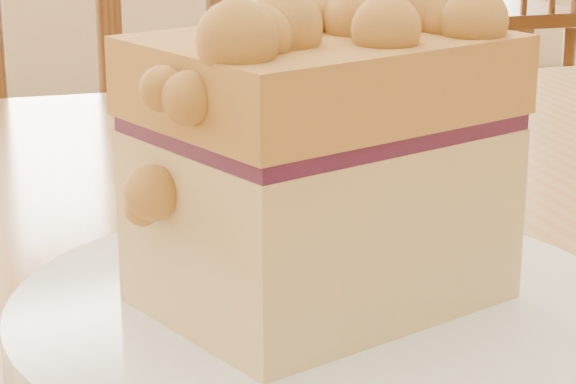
# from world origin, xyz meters

# --- Properties ---
(cafe_chair_main) EXTENTS (0.48, 0.48, 0.97)m
(cafe_chair_main) POSITION_xyz_m (0.21, 0.82, 0.49)
(cafe_chair_main) COLOR brown
(cafe_chair_main) RESTS_ON ground
(cafe_chair_second) EXTENTS (0.45, 0.45, 0.94)m
(cafe_chair_second) POSITION_xyz_m (1.86, 2.68, 0.48)
(cafe_chair_second) COLOR brown
(cafe_chair_second) RESTS_ON ground
(plate) EXTENTS (0.21, 0.21, 0.02)m
(plate) POSITION_xyz_m (0.17, 0.11, 0.76)
(plate) COLOR white
(plate) RESTS_ON cafe_table_main
(cake_slice) EXTENTS (0.13, 0.11, 0.11)m
(cake_slice) POSITION_xyz_m (0.17, 0.11, 0.82)
(cake_slice) COLOR tan
(cake_slice) RESTS_ON plate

